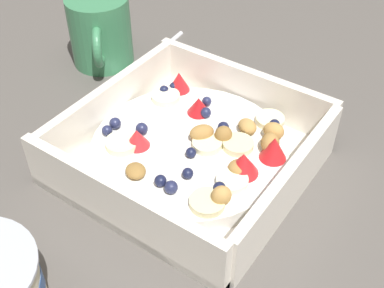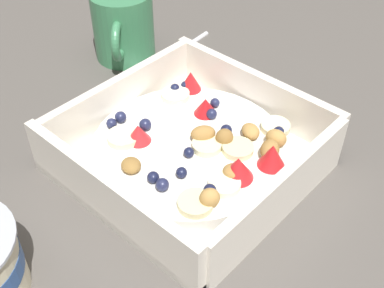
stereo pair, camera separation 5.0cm
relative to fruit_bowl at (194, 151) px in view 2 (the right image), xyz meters
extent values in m
plane|color=#56514C|center=(0.01, 0.01, -0.02)|extent=(2.40, 2.40, 0.00)
cube|color=white|center=(0.00, 0.00, -0.01)|extent=(0.23, 0.23, 0.01)
cube|color=white|center=(0.00, -0.11, 0.01)|extent=(0.23, 0.01, 0.06)
cube|color=white|center=(0.00, 0.11, 0.01)|extent=(0.23, 0.01, 0.06)
cube|color=white|center=(-0.11, 0.00, 0.01)|extent=(0.01, 0.21, 0.06)
cube|color=white|center=(0.11, 0.00, 0.01)|extent=(0.01, 0.21, 0.06)
cylinder|color=white|center=(0.00, 0.00, 0.00)|extent=(0.20, 0.20, 0.02)
cylinder|color=beige|center=(-0.05, 0.06, 0.01)|extent=(0.04, 0.04, 0.01)
cylinder|color=#F7EFC6|center=(0.07, -0.05, 0.01)|extent=(0.04, 0.04, 0.01)
cylinder|color=#F4EAB7|center=(0.06, 0.04, 0.01)|extent=(0.05, 0.05, 0.01)
cylinder|color=#F7EFC6|center=(-0.06, 0.02, 0.01)|extent=(0.03, 0.03, 0.01)
cylinder|color=#F4EAB7|center=(-0.01, -0.01, 0.01)|extent=(0.03, 0.03, 0.01)
cylinder|color=beige|center=(-0.04, -0.02, 0.01)|extent=(0.04, 0.04, 0.01)
cylinder|color=#F4EAB7|center=(-0.05, -0.08, 0.01)|extent=(0.04, 0.04, 0.01)
cone|color=red|center=(0.03, -0.05, 0.02)|extent=(0.03, 0.03, 0.02)
cone|color=red|center=(-0.07, -0.03, 0.02)|extent=(0.03, 0.03, 0.03)
cone|color=red|center=(0.05, 0.03, 0.02)|extent=(0.03, 0.03, 0.02)
cone|color=red|center=(0.07, -0.07, 0.02)|extent=(0.03, 0.03, 0.02)
cone|color=red|center=(-0.06, 0.00, 0.02)|extent=(0.04, 0.04, 0.02)
sphere|color=#23284C|center=(0.03, -0.06, 0.01)|extent=(0.01, 0.01, 0.01)
sphere|color=#191E3D|center=(-0.06, 0.04, 0.01)|extent=(0.01, 0.01, 0.01)
sphere|color=#23284C|center=(-0.02, 0.06, 0.01)|extent=(0.01, 0.01, 0.01)
sphere|color=#23284C|center=(0.08, 0.04, 0.01)|extent=(0.01, 0.01, 0.01)
sphere|color=#23284C|center=(0.00, -0.02, 0.01)|extent=(0.01, 0.01, 0.01)
sphere|color=#191E3D|center=(-0.01, -0.04, 0.01)|extent=(0.01, 0.01, 0.01)
sphere|color=#23284C|center=(0.02, -0.05, 0.01)|extent=(0.01, 0.01, 0.01)
sphere|color=#191E3D|center=(0.07, -0.07, 0.01)|extent=(0.01, 0.01, 0.01)
sphere|color=#191E3D|center=(0.08, -0.05, 0.01)|extent=(0.01, 0.01, 0.01)
sphere|color=#191E3D|center=(-0.01, 0.06, 0.01)|extent=(0.01, 0.01, 0.01)
sphere|color=#23284C|center=(0.08, 0.02, 0.01)|extent=(0.01, 0.01, 0.01)
sphere|color=#23284C|center=(0.06, 0.01, 0.01)|extent=(0.01, 0.01, 0.01)
sphere|color=#191E3D|center=(-0.01, 0.01, 0.01)|extent=(0.01, 0.01, 0.01)
sphere|color=#191E3D|center=(-0.02, 0.04, 0.01)|extent=(0.01, 0.01, 0.01)
sphere|color=#191E3D|center=(-0.05, -0.07, 0.01)|extent=(0.01, 0.01, 0.01)
ellipsoid|color=tan|center=(-0.03, -0.05, 0.01)|extent=(0.03, 0.03, 0.01)
ellipsoid|color=tan|center=(-0.06, 0.05, 0.02)|extent=(0.02, 0.02, 0.02)
ellipsoid|color=tan|center=(-0.06, -0.06, 0.02)|extent=(0.02, 0.02, 0.02)
ellipsoid|color=#AD7F42|center=(-0.06, 0.01, 0.01)|extent=(0.03, 0.03, 0.01)
ellipsoid|color=#AD7F42|center=(0.00, -0.01, 0.02)|extent=(0.03, 0.03, 0.02)
ellipsoid|color=olive|center=(0.02, 0.07, 0.01)|extent=(0.03, 0.03, 0.01)
ellipsoid|color=#AD7F42|center=(-0.07, -0.04, 0.02)|extent=(0.03, 0.03, 0.02)
ellipsoid|color=olive|center=(-0.02, -0.02, 0.02)|extent=(0.02, 0.02, 0.02)
ellipsoid|color=silver|center=(0.16, -0.07, -0.02)|extent=(0.04, 0.05, 0.01)
cylinder|color=silver|center=(0.17, -0.16, -0.02)|extent=(0.02, 0.13, 0.01)
cylinder|color=#3D8456|center=(0.22, -0.10, 0.03)|extent=(0.08, 0.08, 0.09)
torus|color=#3D8456|center=(0.19, -0.06, 0.03)|extent=(0.04, 0.05, 0.05)
camera|label=1|loc=(-0.21, 0.31, 0.34)|focal=46.75mm
camera|label=2|loc=(-0.25, 0.28, 0.34)|focal=46.75mm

